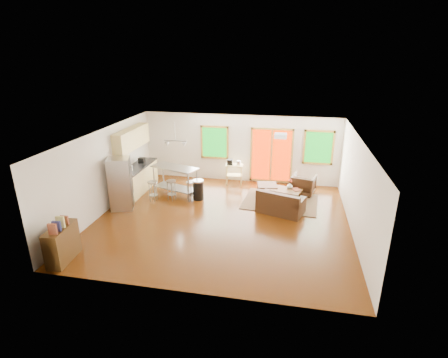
% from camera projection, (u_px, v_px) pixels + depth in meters
% --- Properties ---
extents(floor, '(7.50, 7.00, 0.02)m').
position_uv_depth(floor, '(222.00, 220.00, 10.63)').
color(floor, '#3C1C06').
rests_on(floor, ground).
extents(ceiling, '(7.50, 7.00, 0.02)m').
position_uv_depth(ceiling, '(222.00, 135.00, 9.73)').
color(ceiling, white).
rests_on(ceiling, ground).
extents(back_wall, '(7.50, 0.02, 2.60)m').
position_uv_depth(back_wall, '(240.00, 148.00, 13.41)').
color(back_wall, silver).
rests_on(back_wall, ground).
extents(left_wall, '(0.02, 7.00, 2.60)m').
position_uv_depth(left_wall, '(104.00, 171.00, 10.87)').
color(left_wall, silver).
rests_on(left_wall, ground).
extents(right_wall, '(0.02, 7.00, 2.60)m').
position_uv_depth(right_wall, '(357.00, 189.00, 9.49)').
color(right_wall, silver).
rests_on(right_wall, ground).
extents(front_wall, '(7.50, 0.02, 2.60)m').
position_uv_depth(front_wall, '(187.00, 239.00, 6.95)').
color(front_wall, silver).
rests_on(front_wall, ground).
extents(window_left, '(1.10, 0.05, 1.30)m').
position_uv_depth(window_left, '(215.00, 142.00, 13.48)').
color(window_left, '#0A540F').
rests_on(window_left, back_wall).
extents(french_doors, '(1.60, 0.05, 2.10)m').
position_uv_depth(french_doors, '(271.00, 155.00, 13.22)').
color(french_doors, '#AE1C00').
rests_on(french_doors, back_wall).
extents(window_right, '(1.10, 0.05, 1.30)m').
position_uv_depth(window_right, '(318.00, 148.00, 12.77)').
color(window_right, '#0A540F').
rests_on(window_right, back_wall).
extents(rug, '(2.58, 2.06, 0.02)m').
position_uv_depth(rug, '(280.00, 202.00, 11.85)').
color(rug, '#495D3C').
rests_on(rug, floor).
extents(loveseat, '(1.58, 1.20, 0.75)m').
position_uv_depth(loveseat, '(280.00, 204.00, 10.97)').
color(loveseat, '#301D10').
rests_on(loveseat, floor).
extents(coffee_table, '(1.17, 0.88, 0.42)m').
position_uv_depth(coffee_table, '(285.00, 191.00, 11.82)').
color(coffee_table, '#3C260E').
rests_on(coffee_table, floor).
extents(armchair, '(0.93, 0.89, 0.80)m').
position_uv_depth(armchair, '(303.00, 183.00, 12.39)').
color(armchair, '#301D10').
rests_on(armchair, floor).
extents(ottoman, '(0.75, 0.75, 0.44)m').
position_uv_depth(ottoman, '(267.00, 190.00, 12.25)').
color(ottoman, '#301D10').
rests_on(ottoman, floor).
extents(vase, '(0.26, 0.26, 0.34)m').
position_uv_depth(vase, '(290.00, 185.00, 11.88)').
color(vase, silver).
rests_on(vase, coffee_table).
extents(book, '(0.23, 0.12, 0.32)m').
position_uv_depth(book, '(293.00, 186.00, 11.72)').
color(book, brown).
rests_on(book, coffee_table).
extents(cabinets, '(0.64, 2.24, 2.30)m').
position_uv_depth(cabinets, '(136.00, 166.00, 12.52)').
color(cabinets, '#D7BD6F').
rests_on(cabinets, floor).
extents(refrigerator, '(0.86, 0.85, 1.70)m').
position_uv_depth(refrigerator, '(121.00, 183.00, 11.13)').
color(refrigerator, '#B7BABC').
rests_on(refrigerator, floor).
extents(island, '(1.78, 1.16, 1.05)m').
position_uv_depth(island, '(175.00, 176.00, 12.20)').
color(island, '#B7BABC').
rests_on(island, floor).
extents(cup, '(0.14, 0.13, 0.12)m').
position_uv_depth(cup, '(190.00, 171.00, 11.75)').
color(cup, white).
rests_on(cup, island).
extents(bar_stool_a, '(0.35, 0.35, 0.70)m').
position_uv_depth(bar_stool_a, '(153.00, 187.00, 11.77)').
color(bar_stool_a, '#B7BABC').
rests_on(bar_stool_a, floor).
extents(bar_stool_b, '(0.43, 0.43, 0.70)m').
position_uv_depth(bar_stool_b, '(171.00, 186.00, 11.84)').
color(bar_stool_b, '#B7BABC').
rests_on(bar_stool_b, floor).
extents(bar_stool_c, '(0.40, 0.40, 0.66)m').
position_uv_depth(bar_stool_c, '(191.00, 186.00, 11.87)').
color(bar_stool_c, '#B7BABC').
rests_on(bar_stool_c, floor).
extents(trash_can, '(0.47, 0.47, 0.70)m').
position_uv_depth(trash_can, '(198.00, 190.00, 11.96)').
color(trash_can, black).
rests_on(trash_can, floor).
extents(kitchen_cart, '(0.68, 0.47, 0.99)m').
position_uv_depth(kitchen_cart, '(234.00, 167.00, 13.21)').
color(kitchen_cart, '#D7BD6F').
rests_on(kitchen_cart, floor).
extents(bookshelf, '(0.48, 1.03, 1.18)m').
position_uv_depth(bookshelf, '(62.00, 243.00, 8.41)').
color(bookshelf, '#3C260E').
rests_on(bookshelf, floor).
extents(ceiling_flush, '(0.35, 0.35, 0.12)m').
position_uv_depth(ceiling_flush, '(281.00, 136.00, 10.02)').
color(ceiling_flush, white).
rests_on(ceiling_flush, ceiling).
extents(pendant_light, '(0.80, 0.18, 0.79)m').
position_uv_depth(pendant_light, '(175.00, 144.00, 11.71)').
color(pendant_light, gray).
rests_on(pendant_light, ceiling).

